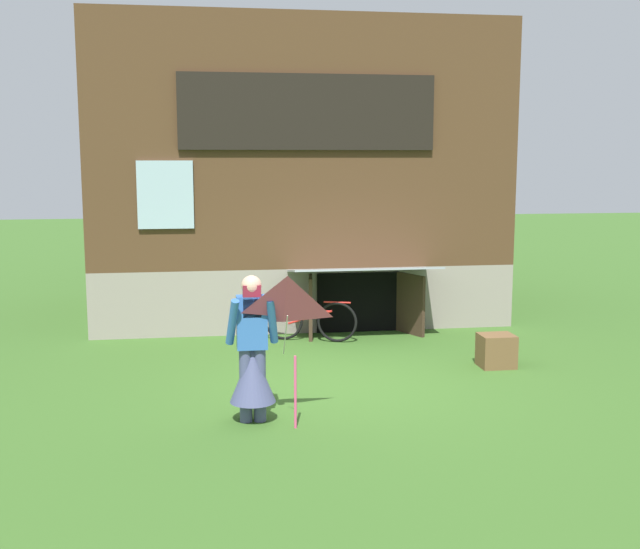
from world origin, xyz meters
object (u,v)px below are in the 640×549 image
(kite, at_px, (288,312))
(bicycle_red, at_px, (310,320))
(person, at_px, (252,361))
(wooden_crate, at_px, (496,351))

(kite, distance_m, bicycle_red, 4.50)
(person, distance_m, kite, 0.88)
(kite, relative_size, wooden_crate, 3.42)
(kite, xyz_separation_m, bicycle_red, (0.82, 4.31, -1.01))
(kite, bearing_deg, person, 126.70)
(bicycle_red, relative_size, wooden_crate, 3.04)
(kite, xyz_separation_m, wooden_crate, (3.24, 2.32, -1.12))
(person, bearing_deg, kite, -72.40)
(person, distance_m, bicycle_red, 4.02)
(kite, relative_size, bicycle_red, 1.12)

